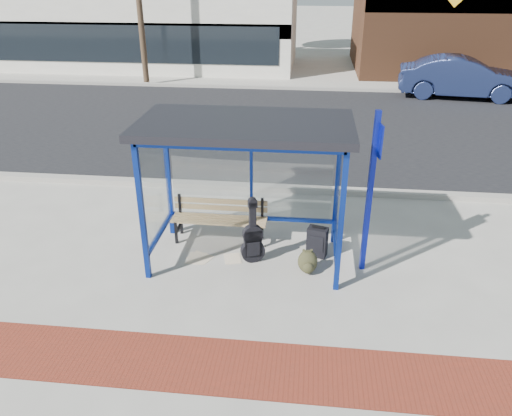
# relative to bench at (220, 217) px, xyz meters

# --- Properties ---
(ground) EXTENTS (120.00, 120.00, 0.00)m
(ground) POSITION_rel_bench_xyz_m (0.56, -0.61, -0.46)
(ground) COLOR #B2ADA0
(ground) RESTS_ON ground
(brick_paver_strip) EXTENTS (60.00, 1.00, 0.01)m
(brick_paver_strip) POSITION_rel_bench_xyz_m (0.56, -3.21, -0.45)
(brick_paver_strip) COLOR maroon
(brick_paver_strip) RESTS_ON ground
(curb_near) EXTENTS (60.00, 0.25, 0.12)m
(curb_near) POSITION_rel_bench_xyz_m (0.56, 2.29, -0.40)
(curb_near) COLOR gray
(curb_near) RESTS_ON ground
(street_asphalt) EXTENTS (60.00, 10.00, 0.00)m
(street_asphalt) POSITION_rel_bench_xyz_m (0.56, 7.39, -0.46)
(street_asphalt) COLOR black
(street_asphalt) RESTS_ON ground
(curb_far) EXTENTS (60.00, 0.25, 0.12)m
(curb_far) POSITION_rel_bench_xyz_m (0.56, 12.49, -0.40)
(curb_far) COLOR gray
(curb_far) RESTS_ON ground
(far_sidewalk) EXTENTS (60.00, 4.00, 0.01)m
(far_sidewalk) POSITION_rel_bench_xyz_m (0.56, 14.39, -0.45)
(far_sidewalk) COLOR #B2ADA0
(far_sidewalk) RESTS_ON ground
(bus_shelter) EXTENTS (3.30, 1.80, 2.42)m
(bus_shelter) POSITION_rel_bench_xyz_m (0.56, -0.54, 1.61)
(bus_shelter) COLOR navy
(bus_shelter) RESTS_ON ground
(storefront_white) EXTENTS (18.00, 6.04, 4.00)m
(storefront_white) POSITION_rel_bench_xyz_m (-8.44, 17.38, 1.54)
(storefront_white) COLOR silver
(storefront_white) RESTS_ON ground
(bench) EXTENTS (1.71, 0.43, 0.81)m
(bench) POSITION_rel_bench_xyz_m (0.00, 0.00, 0.00)
(bench) COLOR black
(bench) RESTS_ON ground
(guitar_bag) EXTENTS (0.42, 0.25, 1.12)m
(guitar_bag) POSITION_rel_bench_xyz_m (0.68, -0.70, -0.05)
(guitar_bag) COLOR black
(guitar_bag) RESTS_ON ground
(suitcase) EXTENTS (0.38, 0.29, 0.58)m
(suitcase) POSITION_rel_bench_xyz_m (1.76, -0.39, -0.19)
(suitcase) COLOR black
(suitcase) RESTS_ON ground
(backpack) EXTENTS (0.35, 0.32, 0.39)m
(backpack) POSITION_rel_bench_xyz_m (1.61, -0.94, -0.27)
(backpack) COLOR #2E2D19
(backpack) RESTS_ON ground
(sign_post) EXTENTS (0.13, 0.33, 2.68)m
(sign_post) POSITION_rel_bench_xyz_m (2.52, -0.72, 1.05)
(sign_post) COLOR #0C178D
(sign_post) RESTS_ON ground
(newspaper_a) EXTENTS (0.49, 0.45, 0.01)m
(newspaper_a) POSITION_rel_bench_xyz_m (-0.23, -0.69, -0.45)
(newspaper_a) COLOR white
(newspaper_a) RESTS_ON ground
(newspaper_b) EXTENTS (0.32, 0.40, 0.01)m
(newspaper_b) POSITION_rel_bench_xyz_m (-0.29, -0.72, -0.45)
(newspaper_b) COLOR white
(newspaper_b) RESTS_ON ground
(newspaper_c) EXTENTS (0.36, 0.42, 0.01)m
(newspaper_c) POSITION_rel_bench_xyz_m (0.33, -0.66, -0.45)
(newspaper_c) COLOR white
(newspaper_c) RESTS_ON ground
(parked_car) EXTENTS (4.75, 2.17, 1.51)m
(parked_car) POSITION_rel_bench_xyz_m (7.14, 11.81, 0.30)
(parked_car) COLOR #1B264D
(parked_car) RESTS_ON ground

